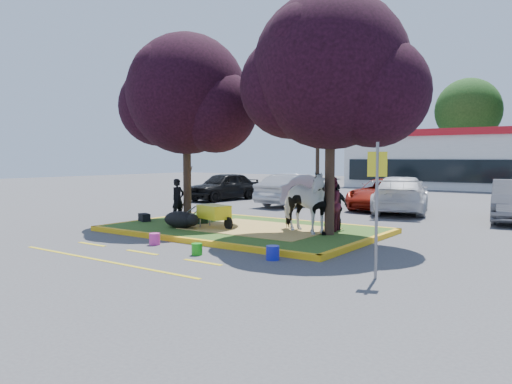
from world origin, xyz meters
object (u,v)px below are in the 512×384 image
Objects in this scene: wheelbarrow at (214,212)px; bucket_green at (197,249)px; calf at (180,220)px; sign_post at (377,194)px; bucket_pink at (155,239)px; car_black at (224,186)px; car_silver at (297,190)px; bucket_blue at (273,253)px; cow at (302,202)px; handler at (178,199)px.

bucket_green is at bearing -39.85° from wheelbarrow.
sign_post reaches higher than calf.
bucket_pink is 0.07× the size of car_black.
wheelbarrow is at bearing 25.95° from calf.
bucket_green is 0.90× the size of bucket_pink.
calf is 0.46× the size of sign_post.
car_silver is (-2.52, 11.68, 0.62)m from bucket_pink.
bucket_green is (-4.42, -0.25, -1.51)m from sign_post.
bucket_blue is at bearing -15.68° from wheelbarrow.
sign_post reaches higher than bucket_green.
cow is at bearing 50.44° from bucket_pink.
car_black is (-13.68, 12.10, -0.88)m from sign_post.
sign_post is at bearing -113.53° from cow.
bucket_blue is at bearing 3.09° from bucket_pink.
bucket_green is at bearing -172.99° from cow.
cow is 3.92m from calf.
wheelbarrow is at bearing 123.05° from cow.
bucket_blue reaches higher than bucket_green.
bucket_blue is at bearing -29.91° from calf.
car_silver reaches higher than wheelbarrow.
handler reaches higher than wheelbarrow.
wheelbarrow is 6.05× the size of bucket_pink.
bucket_green is 1.90m from bucket_blue.
bucket_pink is 0.07× the size of car_silver.
bucket_green is 15.45m from car_black.
cow is at bearing 108.14° from bucket_blue.
bucket_green is (4.42, -3.87, -0.73)m from handler.
calf is at bearing 104.84° from car_silver.
sign_post is at bearing -109.49° from handler.
bucket_pink is at bearing 168.46° from bucket_green.
sign_post is 4.68m from bucket_green.
bucket_pink is (0.09, -2.59, -0.49)m from wheelbarrow.
bucket_blue is (1.81, 0.58, 0.02)m from bucket_green.
bucket_pink is (0.97, -1.98, -0.26)m from calf.
car_black is (-11.06, 11.78, 0.60)m from bucket_blue.
cow is at bearing -89.83° from handler.
sign_post is (8.84, -3.62, 0.77)m from handler.
handler is 5.11× the size of bucket_green.
cow is 1.77× the size of calf.
car_black is 0.96× the size of car_silver.
wheelbarrow is 0.42× the size of car_black.
bucket_green is at bearing 115.76° from car_silver.
bucket_blue is at bearing 17.83° from bucket_green.
sign_post reaches higher than handler.
wheelbarrow is (2.45, -0.90, -0.23)m from handler.
sign_post is (7.27, -2.10, 1.23)m from calf.
car_black reaches higher than bucket_green.
calf is at bearing 140.31° from bucket_green.
wheelbarrow reaches higher than bucket_blue.
wheelbarrow is 4.50m from bucket_blue.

